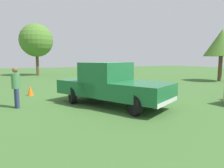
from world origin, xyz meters
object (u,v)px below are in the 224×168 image
traffic_cone (30,91)px  pickup_truck (110,83)px  person_bystander (16,85)px  tree_back_right (222,43)px  tree_back_left (36,40)px

traffic_cone → pickup_truck: bearing=-140.2°
person_bystander → traffic_cone: bearing=-117.0°
tree_back_right → traffic_cone: 15.89m
tree_back_left → traffic_cone: 14.51m
pickup_truck → tree_back_right: bearing=80.5°
pickup_truck → tree_back_left: tree_back_left is taller
tree_back_right → traffic_cone: (-0.73, 15.57, -3.07)m
tree_back_right → traffic_cone: size_ratio=8.23×
pickup_truck → tree_back_right: (4.37, -12.54, 2.41)m
person_bystander → traffic_cone: 2.78m
pickup_truck → traffic_cone: (3.64, 3.03, -0.65)m
pickup_truck → tree_back_left: bearing=157.1°
person_bystander → traffic_cone: size_ratio=2.95×
person_bystander → traffic_cone: person_bystander is taller
person_bystander → tree_back_left: tree_back_left is taller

